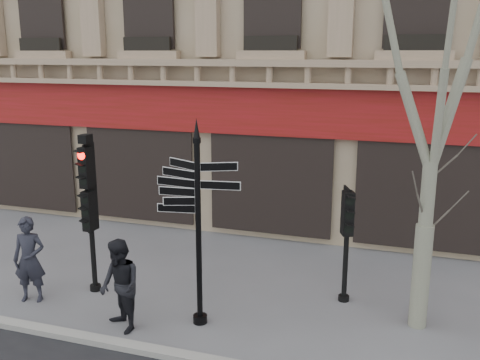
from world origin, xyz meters
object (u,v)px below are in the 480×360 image
(fingerpost, at_px, (198,189))
(pedestrian_b, at_px, (120,286))
(plane_tree, at_px, (442,29))
(traffic_signal_secondary, at_px, (347,225))
(traffic_signal_main, at_px, (89,194))
(pedestrian_a, at_px, (29,260))

(fingerpost, height_order, pedestrian_b, fingerpost)
(fingerpost, height_order, plane_tree, plane_tree)
(fingerpost, relative_size, pedestrian_b, 2.24)
(traffic_signal_secondary, xyz_separation_m, plane_tree, (1.48, -0.63, 3.84))
(traffic_signal_secondary, bearing_deg, plane_tree, -44.66)
(plane_tree, bearing_deg, fingerpost, -163.39)
(traffic_signal_secondary, distance_m, pedestrian_b, 4.66)
(traffic_signal_main, relative_size, plane_tree, 0.44)
(traffic_signal_secondary, distance_m, pedestrian_a, 6.63)
(traffic_signal_secondary, relative_size, plane_tree, 0.31)
(fingerpost, relative_size, traffic_signal_main, 1.15)
(traffic_signal_secondary, height_order, pedestrian_a, traffic_signal_secondary)
(plane_tree, bearing_deg, traffic_signal_secondary, 157.04)
(plane_tree, bearing_deg, traffic_signal_main, -175.16)
(traffic_signal_main, distance_m, traffic_signal_secondary, 5.44)
(traffic_signal_secondary, height_order, plane_tree, plane_tree)
(fingerpost, distance_m, traffic_signal_secondary, 3.28)
(fingerpost, height_order, traffic_signal_secondary, fingerpost)
(traffic_signal_main, relative_size, pedestrian_a, 1.90)
(traffic_signal_main, bearing_deg, pedestrian_b, -42.20)
(pedestrian_a, xyz_separation_m, pedestrian_b, (2.44, -0.51, -0.02))
(traffic_signal_secondary, distance_m, plane_tree, 4.16)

